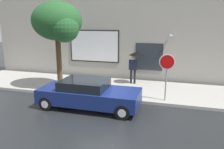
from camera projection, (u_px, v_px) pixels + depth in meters
name	position (u px, v px, depth m)	size (l,w,h in m)	color
ground_plane	(99.00, 107.00, 10.49)	(60.00, 60.00, 0.00)	black
sidewalk	(115.00, 88.00, 13.27)	(20.00, 4.00, 0.15)	#A3A099
building_facade	(125.00, 29.00, 14.81)	(20.00, 0.67, 7.00)	#9E998E
parked_car	(88.00, 94.00, 10.31)	(4.70, 1.95, 1.34)	navy
fire_hydrant	(96.00, 85.00, 12.16)	(0.30, 0.44, 0.79)	yellow
pedestrian_with_umbrella	(136.00, 58.00, 13.57)	(1.02, 1.02, 2.04)	black
street_tree	(58.00, 23.00, 12.08)	(2.87, 2.44, 4.94)	#4C3823
stop_sign	(167.00, 68.00, 10.56)	(0.76, 0.10, 2.34)	gray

